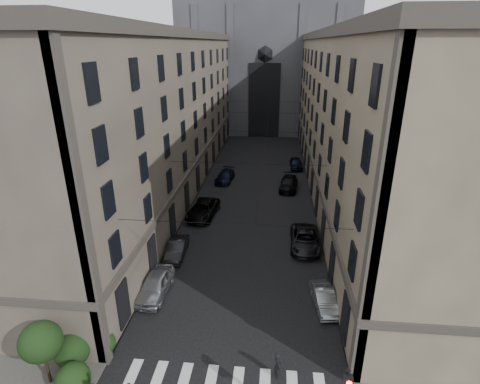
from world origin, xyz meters
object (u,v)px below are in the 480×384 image
(car_left_midnear, at_px, (177,248))
(car_left_far, at_px, (225,176))
(car_right_midfar, at_px, (289,183))
(car_left_midfar, at_px, (203,209))
(car_right_near, at_px, (324,298))
(car_left_near, at_px, (155,285))
(gothic_tower, at_px, (267,41))
(pedestrian, at_px, (277,365))
(car_right_midnear, at_px, (305,239))
(car_right_far, at_px, (296,163))

(car_left_midnear, height_order, car_left_far, car_left_far)
(car_left_far, xyz_separation_m, car_right_midfar, (8.50, -2.12, 0.06))
(car_left_midnear, relative_size, car_left_midfar, 0.73)
(car_left_far, distance_m, car_right_near, 27.11)
(car_left_near, height_order, car_right_near, car_left_near)
(gothic_tower, relative_size, pedestrian, 35.58)
(car_right_near, bearing_deg, gothic_tower, 87.96)
(gothic_tower, bearing_deg, pedestrian, -87.58)
(car_left_far, distance_m, car_right_midnear, 19.30)
(car_left_near, relative_size, car_right_near, 1.21)
(car_right_near, distance_m, car_right_midfar, 22.99)
(car_left_near, distance_m, car_left_midfar, 13.72)
(car_left_near, height_order, car_left_far, car_left_near)
(car_left_far, bearing_deg, car_right_near, -61.34)
(car_right_midnear, bearing_deg, car_left_midnear, -166.00)
(car_right_midnear, bearing_deg, car_left_near, -143.58)
(car_left_midnear, xyz_separation_m, car_right_near, (12.11, -5.73, -0.04))
(car_left_far, relative_size, pedestrian, 2.98)
(car_left_midfar, bearing_deg, car_right_midnear, -21.83)
(car_right_near, bearing_deg, car_left_near, 171.41)
(car_right_midnear, height_order, car_right_far, car_right_midnear)
(car_left_near, bearing_deg, gothic_tower, 86.40)
(car_right_midfar, bearing_deg, car_left_far, 172.30)
(pedestrian, bearing_deg, car_right_far, -21.38)
(car_left_near, xyz_separation_m, pedestrian, (9.01, -6.59, 0.00))
(car_left_midnear, xyz_separation_m, car_left_midfar, (0.79, 8.14, 0.11))
(car_left_near, height_order, car_left_midfar, car_left_near)
(car_left_midfar, bearing_deg, gothic_tower, 90.14)
(car_right_near, height_order, car_right_midnear, car_right_midnear)
(car_left_midnear, xyz_separation_m, car_right_midfar, (10.21, 17.18, 0.07))
(car_left_near, bearing_deg, car_left_midfar, 87.87)
(car_left_midnear, bearing_deg, car_left_midfar, 81.82)
(gothic_tower, distance_m, car_right_midfar, 43.22)
(car_right_far, bearing_deg, pedestrian, -96.01)
(car_left_midnear, height_order, car_right_midfar, car_right_midfar)
(car_left_far, xyz_separation_m, car_right_far, (9.82, 6.62, 0.05))
(car_left_midnear, xyz_separation_m, car_right_far, (11.53, 25.91, 0.06))
(car_left_midfar, xyz_separation_m, car_left_far, (0.92, 11.16, -0.09))
(car_right_midfar, relative_size, pedestrian, 3.21)
(car_right_far, bearing_deg, car_right_midnear, -92.48)
(car_right_near, xyz_separation_m, pedestrian, (-3.30, -6.40, 0.17))
(car_left_midnear, bearing_deg, car_right_midnear, 10.06)
(car_right_near, distance_m, car_right_far, 31.65)
(car_left_midnear, height_order, car_right_far, car_right_far)
(car_right_midfar, distance_m, pedestrian, 29.34)
(gothic_tower, bearing_deg, car_left_far, -96.41)
(car_left_far, bearing_deg, car_left_midnear, -88.96)
(car_left_near, xyz_separation_m, car_left_far, (1.91, 24.84, -0.11))
(gothic_tower, relative_size, car_left_near, 12.15)
(car_left_midfar, xyz_separation_m, car_right_midfar, (9.42, 9.04, -0.04))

